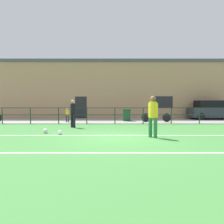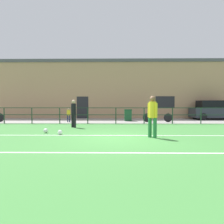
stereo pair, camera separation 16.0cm
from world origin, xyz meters
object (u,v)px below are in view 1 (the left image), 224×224
player_striker (153,114)px  soccer_ball_match (60,132)px  player_goalkeeper (73,112)px  soccer_ball_spare (46,131)px  spectator_child (68,114)px  bicycle_parked_0 (156,117)px  trash_bin_0 (127,115)px  parked_car_red (212,110)px

player_striker → soccer_ball_match: size_ratio=8.27×
player_goalkeeper → soccer_ball_spare: size_ratio=7.53×
spectator_child → bicycle_parked_0: 6.83m
spectator_child → soccer_ball_match: bearing=107.8°
player_goalkeeper → trash_bin_0: (3.53, 4.47, -0.44)m
player_striker → bicycle_parked_0: 7.27m
soccer_ball_match → spectator_child: size_ratio=0.20×
soccer_ball_spare → trash_bin_0: (4.43, 6.75, 0.39)m
spectator_child → trash_bin_0: (4.63, 1.02, -0.13)m
soccer_ball_match → player_striker: bearing=-10.4°
parked_car_red → spectator_child: bearing=-167.5°
soccer_ball_spare → parked_car_red: parked_car_red is taller
player_striker → bicycle_parked_0: size_ratio=0.77×
bicycle_parked_0 → player_striker: bearing=-103.4°
player_goalkeeper → player_striker: 5.38m
parked_car_red → soccer_ball_spare: bearing=-145.2°
player_striker → trash_bin_0: bearing=141.4°
soccer_ball_match → bicycle_parked_0: bearing=47.4°
parked_car_red → trash_bin_0: 7.98m
parked_car_red → trash_bin_0: bearing=-167.4°
soccer_ball_match → trash_bin_0: (3.59, 7.26, 0.39)m
parked_car_red → player_striker: bearing=-126.7°
soccer_ball_match → parked_car_red: 14.52m
player_striker → soccer_ball_spare: bearing=-146.7°
player_striker → soccer_ball_spare: size_ratio=7.97×
bicycle_parked_0 → trash_bin_0: bearing=156.1°
parked_car_red → bicycle_parked_0: bearing=-154.1°
player_goalkeeper → player_striker: size_ratio=0.94×
bicycle_parked_0 → player_goalkeeper: bearing=-148.6°
player_striker → soccer_ball_match: (-4.11, 0.76, -0.89)m
spectator_child → trash_bin_0: 4.74m
soccer_ball_spare → trash_bin_0: bearing=56.7°
player_goalkeeper → parked_car_red: (11.31, 6.21, -0.13)m
player_goalkeeper → trash_bin_0: bearing=-82.4°
bicycle_parked_0 → trash_bin_0: 2.41m
soccer_ball_spare → spectator_child: bearing=92.0°
player_goalkeeper → soccer_ball_match: bearing=134.6°
parked_car_red → bicycle_parked_0: size_ratio=1.76×
parked_car_red → trash_bin_0: parked_car_red is taller
player_goalkeeper → spectator_child: size_ratio=1.55×
spectator_child → bicycle_parked_0: (6.83, 0.05, -0.26)m
soccer_ball_spare → bicycle_parked_0: bearing=41.0°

